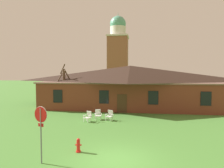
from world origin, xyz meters
name	(u,v)px	position (x,y,z in m)	size (l,w,h in m)	color
ground_plane	(116,161)	(0.00, 0.00, 0.00)	(200.00, 200.00, 0.00)	#477F33
brick_building	(130,85)	(0.00, 17.11, 2.78)	(22.79, 10.40, 5.46)	brown
dome_tower	(118,55)	(-3.92, 38.74, 8.80)	(5.18, 5.18, 19.25)	#93563D
stop_sign	(41,123)	(-3.62, -0.79, 2.02)	(0.77, 0.28, 2.85)	slate
lawn_chair_by_porch	(88,116)	(-3.45, 7.71, 0.50)	(0.79, 0.83, 0.96)	white
lawn_chair_near_door	(98,114)	(-2.71, 8.63, 0.50)	(0.74, 0.79, 0.96)	white
lawn_chair_left_end	(110,115)	(-1.56, 8.45, 0.50)	(0.76, 0.82, 0.96)	white
bare_tree_beside_building	(64,86)	(-8.33, 14.34, 2.79)	(1.65, 1.61, 5.66)	brown
fire_hydrant	(78,146)	(-2.23, 0.80, 0.38)	(0.36, 0.28, 0.79)	red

